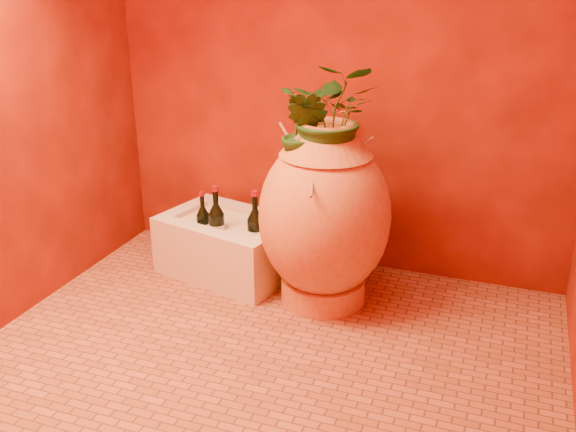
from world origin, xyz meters
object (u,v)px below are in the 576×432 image
at_px(amphora, 324,216).
at_px(wine_bottle_a, 203,225).
at_px(wine_bottle_c, 217,227).
at_px(stone_basin, 229,246).
at_px(wall_tap, 342,126).
at_px(wine_bottle_b, 255,233).

distance_m(amphora, wine_bottle_a, 0.72).
height_order(wine_bottle_a, wine_bottle_c, wine_bottle_c).
relative_size(stone_basin, wine_bottle_a, 2.65).
bearing_deg(wine_bottle_c, stone_basin, 79.68).
relative_size(amphora, wine_bottle_a, 3.10).
bearing_deg(stone_basin, amphora, -11.41).
height_order(amphora, stone_basin, amphora).
bearing_deg(stone_basin, wall_tap, 25.69).
distance_m(wine_bottle_b, wall_tap, 0.71).
xyz_separation_m(stone_basin, wine_bottle_a, (-0.12, -0.06, 0.13)).
bearing_deg(wine_bottle_a, stone_basin, 26.88).
height_order(wine_bottle_b, wine_bottle_c, wine_bottle_b).
bearing_deg(stone_basin, wine_bottle_b, -25.74).
height_order(wine_bottle_b, wall_tap, wall_tap).
xyz_separation_m(wine_bottle_a, wall_tap, (0.66, 0.32, 0.53)).
height_order(stone_basin, wine_bottle_a, wine_bottle_a).
bearing_deg(amphora, wine_bottle_a, 175.24).
height_order(amphora, wine_bottle_b, amphora).
xyz_separation_m(stone_basin, wall_tap, (0.55, 0.26, 0.66)).
bearing_deg(amphora, wine_bottle_c, 178.06).
relative_size(wine_bottle_a, wall_tap, 1.75).
relative_size(wine_bottle_b, wine_bottle_c, 1.00).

